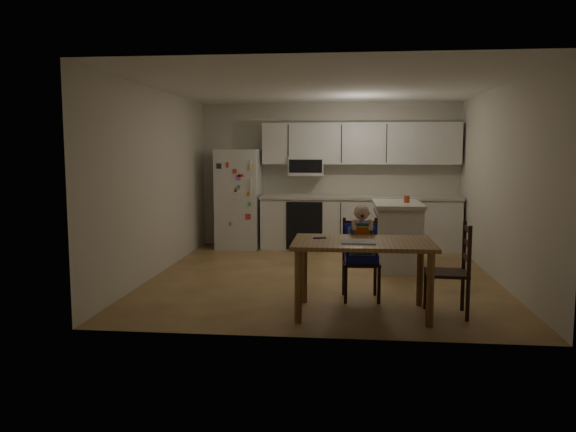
% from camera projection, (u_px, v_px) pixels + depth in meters
% --- Properties ---
extents(room, '(4.52, 5.01, 2.51)m').
position_uv_depth(room, '(325.00, 181.00, 7.85)').
color(room, brown).
rests_on(room, ground).
extents(refrigerator, '(0.72, 0.70, 1.70)m').
position_uv_depth(refrigerator, '(239.00, 199.00, 9.70)').
color(refrigerator, silver).
rests_on(refrigerator, ground).
extents(kitchen_run, '(3.37, 0.62, 2.15)m').
position_uv_depth(kitchen_run, '(358.00, 198.00, 9.58)').
color(kitchen_run, silver).
rests_on(kitchen_run, ground).
extents(kitchen_island, '(0.67, 1.28, 0.94)m').
position_uv_depth(kitchen_island, '(397.00, 235.00, 8.09)').
color(kitchen_island, silver).
rests_on(kitchen_island, ground).
extents(red_cup, '(0.08, 0.08, 0.10)m').
position_uv_depth(red_cup, '(407.00, 199.00, 7.98)').
color(red_cup, '#C3431B').
rests_on(red_cup, kitchen_island).
extents(dining_table, '(1.42, 0.91, 0.76)m').
position_uv_depth(dining_table, '(363.00, 251.00, 5.72)').
color(dining_table, brown).
rests_on(dining_table, ground).
extents(napkin, '(0.34, 0.29, 0.01)m').
position_uv_depth(napkin, '(358.00, 242.00, 5.61)').
color(napkin, silver).
rests_on(napkin, dining_table).
extents(toddler_spoon, '(0.12, 0.06, 0.02)m').
position_uv_depth(toddler_spoon, '(319.00, 238.00, 5.86)').
color(toddler_spoon, '#1824B9').
rests_on(toddler_spoon, dining_table).
extents(chair_booster, '(0.43, 0.43, 1.07)m').
position_uv_depth(chair_booster, '(361.00, 242.00, 6.33)').
color(chair_booster, black).
rests_on(chair_booster, ground).
extents(chair_side, '(0.45, 0.45, 0.95)m').
position_uv_depth(chair_side, '(456.00, 264.00, 5.68)').
color(chair_side, black).
rests_on(chair_side, ground).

